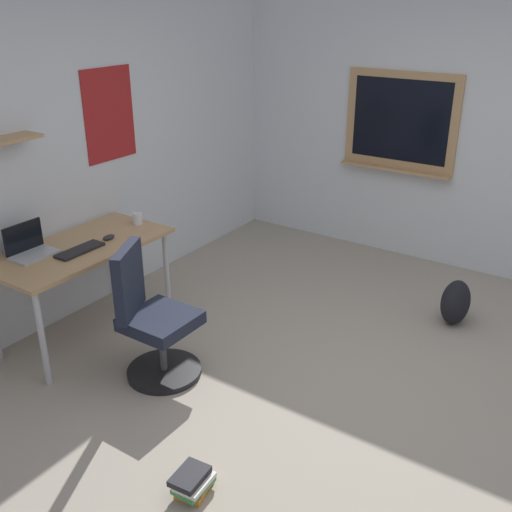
{
  "coord_description": "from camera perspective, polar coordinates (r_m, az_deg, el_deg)",
  "views": [
    {
      "loc": [
        -3.09,
        -1.32,
        2.45
      ],
      "look_at": [
        -0.08,
        0.71,
        0.85
      ],
      "focal_mm": 41.87,
      "sensor_mm": 36.0,
      "label": 1
    }
  ],
  "objects": [
    {
      "name": "office_chair",
      "position": [
        4.12,
        -9.92,
        -6.27
      ],
      "size": [
        0.54,
        0.56,
        0.95
      ],
      "color": "black",
      "rests_on": "ground"
    },
    {
      "name": "backpack",
      "position": [
        5.05,
        18.52,
        -4.21
      ],
      "size": [
        0.32,
        0.22,
        0.37
      ],
      "primitive_type": "ellipsoid",
      "color": "black",
      "rests_on": "ground"
    },
    {
      "name": "laptop",
      "position": [
        4.52,
        -20.79,
        0.74
      ],
      "size": [
        0.31,
        0.21,
        0.23
      ],
      "color": "#ADAFB5",
      "rests_on": "desk"
    },
    {
      "name": "computer_mouse",
      "position": [
        4.65,
        -13.89,
        1.76
      ],
      "size": [
        0.1,
        0.06,
        0.03
      ],
      "primitive_type": "ellipsoid",
      "color": "#262628",
      "rests_on": "desk"
    },
    {
      "name": "book_stack_on_floor",
      "position": [
        3.42,
        -6.04,
        -20.7
      ],
      "size": [
        0.25,
        0.19,
        0.12
      ],
      "color": "orange",
      "rests_on": "ground"
    },
    {
      "name": "wall_back",
      "position": [
        5.0,
        -16.46,
        9.58
      ],
      "size": [
        5.0,
        0.3,
        2.6
      ],
      "color": "silver",
      "rests_on": "ground"
    },
    {
      "name": "coffee_mug",
      "position": [
        4.9,
        -11.25,
        3.53
      ],
      "size": [
        0.08,
        0.08,
        0.09
      ],
      "primitive_type": "cylinder",
      "color": "silver",
      "rests_on": "desk"
    },
    {
      "name": "wall_right",
      "position": [
        5.81,
        20.33,
        10.96
      ],
      "size": [
        0.22,
        5.0,
        2.6
      ],
      "color": "silver",
      "rests_on": "ground"
    },
    {
      "name": "desk",
      "position": [
        4.62,
        -16.41,
        0.08
      ],
      "size": [
        1.35,
        0.68,
        0.74
      ],
      "color": "tan",
      "rests_on": "ground"
    },
    {
      "name": "keyboard",
      "position": [
        4.48,
        -16.48,
        0.54
      ],
      "size": [
        0.37,
        0.13,
        0.02
      ],
      "primitive_type": "cube",
      "color": "black",
      "rests_on": "desk"
    },
    {
      "name": "ground_plane",
      "position": [
        4.16,
        9.02,
        -12.65
      ],
      "size": [
        5.2,
        5.2,
        0.0
      ],
      "primitive_type": "plane",
      "color": "#9E9384",
      "rests_on": "ground"
    }
  ]
}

